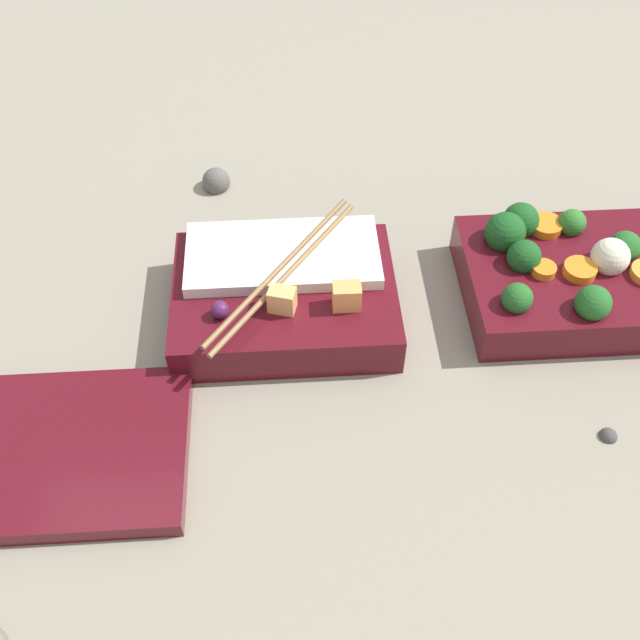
{
  "coord_description": "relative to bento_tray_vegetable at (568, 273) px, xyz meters",
  "views": [
    {
      "loc": [
        0.14,
        0.47,
        0.53
      ],
      "look_at": [
        0.11,
        0.05,
        0.04
      ],
      "focal_mm": 42.0,
      "sensor_mm": 36.0,
      "label": 1
    }
  ],
  "objects": [
    {
      "name": "bento_tray_vegetable",
      "position": [
        0.0,
        0.0,
        0.0
      ],
      "size": [
        0.2,
        0.15,
        0.07
      ],
      "color": "#510F19",
      "rests_on": "ground_plane"
    },
    {
      "name": "bento_lid",
      "position": [
        0.45,
        0.15,
        -0.02
      ],
      "size": [
        0.2,
        0.15,
        0.02
      ],
      "primitive_type": "cube",
      "rotation": [
        0.0,
        0.0,
        0.0
      ],
      "color": "#510F19",
      "rests_on": "ground_plane"
    },
    {
      "name": "bento_tray_rice",
      "position": [
        0.27,
        0.01,
        -0.0
      ],
      "size": [
        0.2,
        0.18,
        0.06
      ],
      "color": "#510F19",
      "rests_on": "ground_plane"
    },
    {
      "name": "pebble_3",
      "position": [
        0.01,
        0.16,
        -0.02
      ],
      "size": [
        0.01,
        0.01,
        0.01
      ],
      "primitive_type": "sphere",
      "color": "#474442",
      "rests_on": "ground_plane"
    },
    {
      "name": "pebble_2",
      "position": [
        0.34,
        -0.18,
        -0.02
      ],
      "size": [
        0.03,
        0.03,
        0.03
      ],
      "primitive_type": "sphere",
      "color": "#595651",
      "rests_on": "ground_plane"
    },
    {
      "name": "ground_plane",
      "position": [
        0.13,
        0.0,
        -0.03
      ],
      "size": [
        3.0,
        3.0,
        0.0
      ],
      "primitive_type": "plane",
      "color": "gray"
    }
  ]
}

